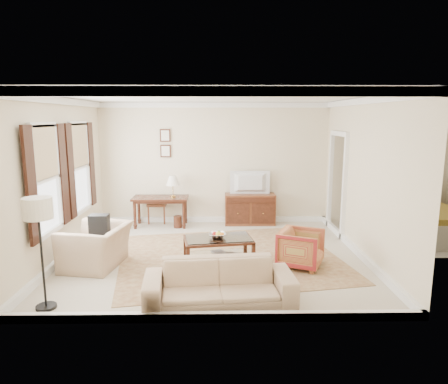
{
  "coord_description": "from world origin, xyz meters",
  "views": [
    {
      "loc": [
        0.09,
        -7.13,
        2.54
      ],
      "look_at": [
        0.2,
        0.3,
        1.15
      ],
      "focal_mm": 32.0,
      "sensor_mm": 36.0,
      "label": 1
    }
  ],
  "objects_px": {
    "writing_desk": "(161,202)",
    "tv": "(250,175)",
    "club_armchair": "(96,239)",
    "sideboard": "(250,209)",
    "striped_armchair": "(301,247)",
    "coffee_table": "(218,244)",
    "sofa": "(219,276)"
  },
  "relations": [
    {
      "from": "writing_desk",
      "to": "tv",
      "type": "xyz_separation_m",
      "value": [
        2.12,
        0.14,
        0.6
      ]
    },
    {
      "from": "writing_desk",
      "to": "club_armchair",
      "type": "bearing_deg",
      "value": -105.93
    },
    {
      "from": "writing_desk",
      "to": "tv",
      "type": "distance_m",
      "value": 2.21
    },
    {
      "from": "sideboard",
      "to": "striped_armchair",
      "type": "xyz_separation_m",
      "value": [
        0.66,
        -2.83,
        -0.01
      ]
    },
    {
      "from": "sideboard",
      "to": "club_armchair",
      "type": "distance_m",
      "value": 3.98
    },
    {
      "from": "coffee_table",
      "to": "sofa",
      "type": "xyz_separation_m",
      "value": [
        0.01,
        -1.5,
        0.02
      ]
    },
    {
      "from": "striped_armchair",
      "to": "sofa",
      "type": "bearing_deg",
      "value": 159.32
    },
    {
      "from": "coffee_table",
      "to": "sofa",
      "type": "relative_size",
      "value": 0.61
    },
    {
      "from": "sideboard",
      "to": "tv",
      "type": "xyz_separation_m",
      "value": [
        0.0,
        -0.02,
        0.82
      ]
    },
    {
      "from": "sideboard",
      "to": "tv",
      "type": "distance_m",
      "value": 0.82
    },
    {
      "from": "tv",
      "to": "coffee_table",
      "type": "height_order",
      "value": "tv"
    },
    {
      "from": "sideboard",
      "to": "striped_armchair",
      "type": "distance_m",
      "value": 2.91
    },
    {
      "from": "sofa",
      "to": "coffee_table",
      "type": "bearing_deg",
      "value": 85.52
    },
    {
      "from": "sideboard",
      "to": "coffee_table",
      "type": "bearing_deg",
      "value": -105.69
    },
    {
      "from": "striped_armchair",
      "to": "club_armchair",
      "type": "relative_size",
      "value": 0.65
    },
    {
      "from": "tv",
      "to": "club_armchair",
      "type": "xyz_separation_m",
      "value": [
        -2.87,
        -2.74,
        -0.71
      ]
    },
    {
      "from": "tv",
      "to": "striped_armchair",
      "type": "xyz_separation_m",
      "value": [
        0.66,
        -2.81,
        -0.83
      ]
    },
    {
      "from": "sideboard",
      "to": "striped_armchair",
      "type": "relative_size",
      "value": 1.67
    },
    {
      "from": "writing_desk",
      "to": "coffee_table",
      "type": "height_order",
      "value": "writing_desk"
    },
    {
      "from": "sofa",
      "to": "writing_desk",
      "type": "bearing_deg",
      "value": 103.72
    },
    {
      "from": "writing_desk",
      "to": "sofa",
      "type": "xyz_separation_m",
      "value": [
        1.37,
        -4.06,
        -0.19
      ]
    },
    {
      "from": "coffee_table",
      "to": "striped_armchair",
      "type": "bearing_deg",
      "value": -4.6
    },
    {
      "from": "coffee_table",
      "to": "striped_armchair",
      "type": "height_order",
      "value": "striped_armchair"
    },
    {
      "from": "writing_desk",
      "to": "striped_armchair",
      "type": "bearing_deg",
      "value": -43.87
    },
    {
      "from": "tv",
      "to": "sofa",
      "type": "distance_m",
      "value": 4.34
    },
    {
      "from": "writing_desk",
      "to": "sofa",
      "type": "bearing_deg",
      "value": -71.33
    },
    {
      "from": "writing_desk",
      "to": "striped_armchair",
      "type": "xyz_separation_m",
      "value": [
        2.78,
        -2.67,
        -0.23
      ]
    },
    {
      "from": "coffee_table",
      "to": "striped_armchair",
      "type": "relative_size",
      "value": 1.75
    },
    {
      "from": "striped_armchair",
      "to": "writing_desk",
      "type": "bearing_deg",
      "value": 70.87
    },
    {
      "from": "coffee_table",
      "to": "tv",
      "type": "bearing_deg",
      "value": 74.2
    },
    {
      "from": "club_armchair",
      "to": "sofa",
      "type": "relative_size",
      "value": 0.54
    },
    {
      "from": "sideboard",
      "to": "coffee_table",
      "type": "relative_size",
      "value": 0.95
    }
  ]
}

